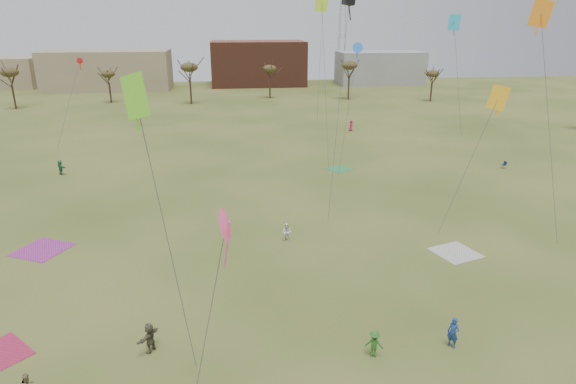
{
  "coord_description": "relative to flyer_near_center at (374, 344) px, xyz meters",
  "views": [
    {
      "loc": [
        -4.27,
        -22.0,
        17.66
      ],
      "look_at": [
        0.0,
        12.0,
        5.5
      ],
      "focal_mm": 30.4,
      "sensor_mm": 36.0,
      "label": 1
    }
  ],
  "objects": [
    {
      "name": "ground",
      "position": [
        -3.25,
        0.27,
        -0.79
      ],
      "size": [
        260.0,
        260.0,
        0.0
      ],
      "primitive_type": "plane",
      "color": "#3C4E18",
      "rests_on": "ground"
    },
    {
      "name": "flyer_near_center",
      "position": [
        0.0,
        0.0,
        0.0
      ],
      "size": [
        1.17,
        0.94,
        1.58
      ],
      "primitive_type": "imported",
      "rotation": [
        0.0,
        0.0,
        2.74
      ],
      "color": "#2B6A23",
      "rests_on": "ground"
    },
    {
      "name": "flyer_near_right",
      "position": [
        4.67,
        0.24,
        0.14
      ],
      "size": [
        0.75,
        0.81,
        1.85
      ],
      "primitive_type": "imported",
      "rotation": [
        0.0,
        0.0,
        5.34
      ],
      "color": "navy",
      "rests_on": "ground"
    },
    {
      "name": "spectator_fore_c",
      "position": [
        -12.34,
        1.98,
        0.1
      ],
      "size": [
        1.33,
        1.67,
        1.78
      ],
      "primitive_type": "imported",
      "rotation": [
        0.0,
        0.0,
        4.14
      ],
      "color": "brown",
      "rests_on": "ground"
    },
    {
      "name": "spectator_mid_e",
      "position": [
        -2.94,
        15.41,
        0.02
      ],
      "size": [
        0.98,
        0.9,
        1.61
      ],
      "primitive_type": "imported",
      "rotation": [
        0.0,
        0.0,
        5.79
      ],
      "color": "white",
      "rests_on": "ground"
    },
    {
      "name": "flyer_far_a",
      "position": [
        -27.67,
        37.35,
        0.1
      ],
      "size": [
        1.53,
        1.53,
        1.77
      ],
      "primitive_type": "imported",
      "rotation": [
        0.0,
        0.0,
        2.35
      ],
      "color": "#28794F",
      "rests_on": "ground"
    },
    {
      "name": "flyer_far_b",
      "position": [
        12.97,
        56.86,
        0.12
      ],
      "size": [
        1.04,
        1.04,
        1.83
      ],
      "primitive_type": "imported",
      "rotation": [
        0.0,
        0.0,
        0.78
      ],
      "color": "#CA2255",
      "rests_on": "ground"
    },
    {
      "name": "blanket_cream",
      "position": [
        10.22,
        11.5,
        -0.79
      ],
      "size": [
        4.03,
        4.03,
        0.03
      ],
      "primitive_type": "cube",
      "rotation": [
        0.0,
        0.0,
        0.31
      ],
      "color": "beige",
      "rests_on": "ground"
    },
    {
      "name": "blanket_plum",
      "position": [
        -22.91,
        16.22,
        -0.79
      ],
      "size": [
        4.95,
        4.95,
        0.03
      ],
      "primitive_type": "cube",
      "rotation": [
        0.0,
        0.0,
        1.11
      ],
      "color": "#9E308C",
      "rests_on": "ground"
    },
    {
      "name": "blanket_olive",
      "position": [
        6.09,
        35.43,
        -0.79
      ],
      "size": [
        3.83,
        3.83,
        0.03
      ],
      "primitive_type": "cube",
      "rotation": [
        0.0,
        0.0,
        0.54
      ],
      "color": "#338E47",
      "rests_on": "ground"
    },
    {
      "name": "camp_chair_right",
      "position": [
        26.69,
        33.18,
        -0.53
      ],
      "size": [
        0.65,
        0.62,
        0.87
      ],
      "rotation": [
        0.0,
        0.0,
        4.95
      ],
      "color": "#161C3C",
      "rests_on": "ground"
    },
    {
      "name": "kites_aloft",
      "position": [
        3.18,
        31.96,
        18.64
      ],
      "size": [
        62.94,
        64.11,
        27.81
      ],
      "color": "black",
      "rests_on": "ground"
    },
    {
      "name": "tree_line",
      "position": [
        -6.1,
        79.4,
        6.3
      ],
      "size": [
        117.44,
        49.32,
        8.91
      ],
      "color": "#3A2B1E",
      "rests_on": "ground"
    },
    {
      "name": "building_tan",
      "position": [
        -38.25,
        115.27,
        4.21
      ],
      "size": [
        32.0,
        14.0,
        10.0
      ],
      "primitive_type": "cube",
      "color": "#937F60",
      "rests_on": "ground"
    },
    {
      "name": "building_brick",
      "position": [
        1.75,
        120.27,
        5.21
      ],
      "size": [
        26.0,
        16.0,
        12.0
      ],
      "primitive_type": "cube",
      "color": "brown",
      "rests_on": "ground"
    },
    {
      "name": "building_grey",
      "position": [
        36.75,
        118.27,
        3.71
      ],
      "size": [
        24.0,
        12.0,
        9.0
      ],
      "primitive_type": "cube",
      "color": "gray",
      "rests_on": "ground"
    },
    {
      "name": "building_tan_west",
      "position": [
        -68.25,
        122.27,
        3.21
      ],
      "size": [
        20.0,
        12.0,
        8.0
      ],
      "primitive_type": "cube",
      "color": "#937F60",
      "rests_on": "ground"
    },
    {
      "name": "radio_tower",
      "position": [
        26.75,
        125.27,
        18.42
      ],
      "size": [
        1.51,
        1.72,
        41.0
      ],
      "color": "#9EA3A8",
      "rests_on": "ground"
    }
  ]
}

